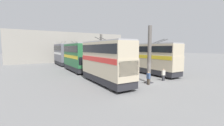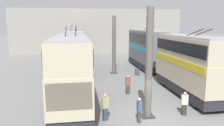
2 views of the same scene
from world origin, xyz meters
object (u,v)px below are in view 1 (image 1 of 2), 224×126
Objects in this scene: bus_right_far at (62,53)px; person_by_left_row at (163,74)px; bus_left_near at (154,57)px; person_by_right_row at (132,78)px; oil_drum at (116,68)px; person_aisle_foreground at (148,78)px; bus_left_far at (115,54)px; bus_right_mid at (77,56)px; bus_right_near at (106,60)px; person_aisle_midway at (125,71)px.

bus_right_far reaches higher than person_by_left_row.
bus_right_far is at bearing 24.24° from bus_left_near.
oil_drum is at bearing -47.10° from person_by_right_row.
bus_right_far is 26.71m from person_aisle_foreground.
bus_left_far is 1.06× the size of bus_right_mid.
bus_right_far is at bearing -18.19° from person_by_right_row.
person_by_right_row is at bearing -139.12° from bus_right_near.
person_by_right_row is 2.14× the size of oil_drum.
bus_right_mid is at bearing -73.22° from person_aisle_foreground.
bus_left_near reaches higher than person_aisle_midway.
bus_left_near is 0.97× the size of bus_right_mid.
bus_left_near is 8.90m from person_by_right_row.
bus_right_far is 26.83m from person_by_left_row.
person_aisle_foreground is at bearing -69.06° from person_by_left_row.
bus_right_far reaches higher than person_aisle_foreground.
person_by_right_row reaches higher than person_by_left_row.
bus_right_near reaches higher than bus_left_near.
oil_drum is at bearing 16.99° from bus_left_near.
person_aisle_foreground reaches higher than oil_drum.
bus_right_near is 0.99× the size of bus_right_mid.
person_aisle_foreground is 3.31m from person_by_left_row.
person_by_left_row is 11.79m from oil_drum.
person_by_left_row is at bearing 179.86° from oil_drum.
person_by_right_row is at bearing -171.48° from bus_right_mid.
person_aisle_foreground is 12.80m from oil_drum.
person_aisle_foreground is at bearing -128.91° from person_by_right_row.
person_aisle_midway is 0.98× the size of person_by_right_row.
person_by_right_row is at bearing 155.70° from oil_drum.
bus_right_near is 5.69m from person_aisle_midway.
oil_drum is at bearing -105.48° from bus_right_mid.
bus_right_mid reaches higher than person_aisle_foreground.
person_by_left_row is (-4.05, 2.39, -2.04)m from bus_left_near.
bus_left_near is 7.59m from person_aisle_foreground.
bus_right_mid is at bearing -14.28° from person_by_right_row.
person_by_left_row is at bearing -164.02° from bus_right_far.
bus_right_far is at bearing 45.28° from bus_left_far.
person_aisle_midway reaches higher than person_by_left_row.
person_by_right_row reaches higher than person_aisle_midway.
bus_right_far is (21.66, 9.75, 0.17)m from bus_left_near.
bus_right_mid reaches higher than person_aisle_midway.
person_aisle_midway is (-20.79, -4.68, -2.14)m from bus_right_far.
oil_drum is (6.86, -2.71, -0.50)m from person_aisle_midway.
bus_right_near is 12.21m from oil_drum.
person_aisle_foreground is at bearing -164.10° from bus_right_mid.
person_aisle_foreground is (-14.41, -4.11, -2.13)m from bus_right_mid.
person_by_left_row is (-13.83, -7.36, -2.11)m from bus_right_mid.
bus_left_far is 5.79× the size of person_aisle_midway.
person_by_right_row is 5.29m from person_by_left_row.
bus_right_mid is at bearing 74.52° from oil_drum.
bus_left_near is 12.01m from bus_left_far.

